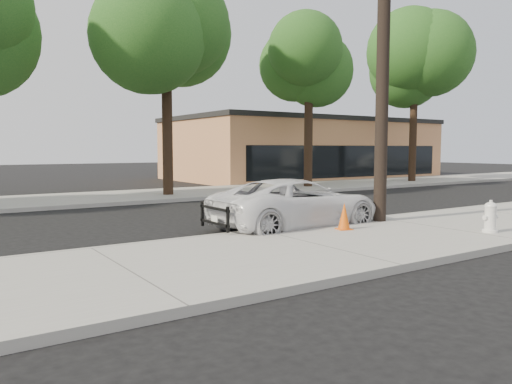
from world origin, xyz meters
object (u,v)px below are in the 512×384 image
utility_pole (383,51)px  police_cruiser (297,203)px  traffic_cone (344,216)px  fire_hydrant (490,218)px

utility_pole → police_cruiser: 4.65m
traffic_cone → fire_hydrant: bearing=-40.6°
utility_pole → traffic_cone: size_ratio=13.62×
police_cruiser → traffic_cone: (0.27, -1.52, -0.19)m
traffic_cone → police_cruiser: bearing=100.0°
utility_pole → traffic_cone: utility_pole is taller
police_cruiser → fire_hydrant: (2.84, -3.73, -0.17)m
utility_pole → police_cruiser: (-2.10, 0.99, -4.04)m
utility_pole → police_cruiser: size_ratio=1.89×
utility_pole → police_cruiser: utility_pole is taller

